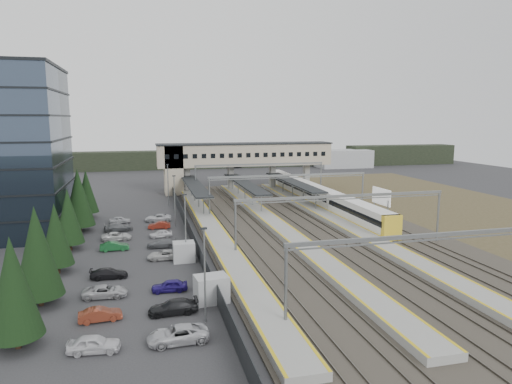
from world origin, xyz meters
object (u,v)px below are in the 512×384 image
object	(u,v)px
footbridge	(234,157)
relay_cabin_near	(211,289)
relay_cabin_far	(184,252)
train	(315,195)
billboard	(381,197)

from	to	relation	value
footbridge	relay_cabin_near	bearing A→B (deg)	-103.06
relay_cabin_near	footbridge	distance (m)	64.89
relay_cabin_near	relay_cabin_far	size ratio (longest dim) A/B	1.27
footbridge	train	xyz separation A→B (m)	(12.30, -20.12, -5.95)
relay_cabin_far	footbridge	size ratio (longest dim) A/B	0.06
relay_cabin_near	train	distance (m)	50.51
relay_cabin_near	billboard	bearing A→B (deg)	41.76
relay_cabin_near	relay_cabin_far	world-z (taller)	relay_cabin_near
relay_cabin_near	train	world-z (taller)	train
relay_cabin_near	billboard	world-z (taller)	billboard
relay_cabin_near	relay_cabin_far	distance (m)	12.88
relay_cabin_far	train	bearing A→B (deg)	46.66
train	billboard	distance (m)	14.26
relay_cabin_far	footbridge	xyz separation A→B (m)	(15.96, 50.07, 6.78)
footbridge	relay_cabin_far	bearing A→B (deg)	-107.68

